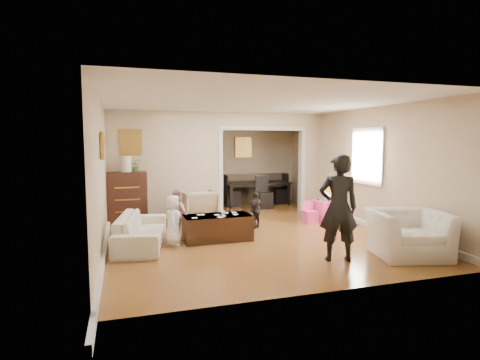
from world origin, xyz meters
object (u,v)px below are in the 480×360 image
object	(u,v)px
table_lamp	(126,164)
child_kneel_b	(178,214)
armchair_back	(199,206)
coffee_cup	(223,213)
cyan_cup	(323,200)
adult_person	(338,208)
child_kneel_a	(173,220)
sofa	(141,230)
armchair_front	(408,234)
coffee_table	(217,228)
child_toddler	(256,210)
dining_table	(256,193)
dresser	(127,198)
play_table	(326,211)

from	to	relation	value
table_lamp	child_kneel_b	distance (m)	2.12
armchair_back	coffee_cup	world-z (taller)	armchair_back
cyan_cup	adult_person	size ratio (longest dim) A/B	0.05
armchair_back	child_kneel_b	xyz separation A→B (m)	(-0.71, -1.54, 0.12)
cyan_cup	child_kneel_a	distance (m)	3.77
armchair_back	cyan_cup	distance (m)	2.92
coffee_cup	cyan_cup	bearing A→B (deg)	19.64
table_lamp	sofa	bearing A→B (deg)	-84.05
child_kneel_a	armchair_back	bearing A→B (deg)	-13.28
armchair_front	coffee_table	size ratio (longest dim) A/B	0.90
armchair_front	table_lamp	world-z (taller)	table_lamp
coffee_cup	cyan_cup	xyz separation A→B (m)	(2.67, 0.95, 0.00)
child_kneel_b	child_kneel_a	bearing A→B (deg)	141.62
table_lamp	child_toddler	world-z (taller)	table_lamp
sofa	dining_table	xyz separation A→B (m)	(3.49, 3.66, 0.06)
adult_person	sofa	bearing A→B (deg)	-16.56
armchair_back	child_toddler	distance (m)	1.51
armchair_back	dresser	bearing A→B (deg)	-9.79
adult_person	dresser	bearing A→B (deg)	-35.28
table_lamp	adult_person	bearing A→B (deg)	-50.64
dining_table	adult_person	distance (m)	5.52
table_lamp	child_kneel_b	world-z (taller)	table_lamp
table_lamp	coffee_table	distance (m)	2.80
armchair_back	table_lamp	bearing A→B (deg)	-9.79
armchair_back	dining_table	world-z (taller)	armchair_back
adult_person	child_kneel_b	world-z (taller)	adult_person
armchair_back	coffee_table	size ratio (longest dim) A/B	0.63
child_kneel_b	child_toddler	distance (m)	1.81
coffee_cup	play_table	distance (m)	2.96
coffee_cup	child_kneel_a	bearing A→B (deg)	-173.99
table_lamp	child_kneel_b	size ratio (longest dim) A/B	0.37
table_lamp	cyan_cup	bearing A→B (deg)	-14.13
table_lamp	coffee_cup	bearing A→B (deg)	-50.25
sofa	armchair_back	distance (m)	2.31
cyan_cup	sofa	bearing A→B (deg)	-168.02
sofa	dining_table	distance (m)	5.06
armchair_back	child_toddler	world-z (taller)	child_toddler
armchair_back	armchair_front	world-z (taller)	armchair_front
cyan_cup	adult_person	world-z (taller)	adult_person
coffee_table	cyan_cup	size ratio (longest dim) A/B	15.85
dresser	sofa	bearing A→B (deg)	-84.05
coffee_table	dining_table	bearing A→B (deg)	60.33
adult_person	child_kneel_a	bearing A→B (deg)	-19.54
armchair_front	child_toddler	distance (m)	3.17
child_kneel_a	child_kneel_b	world-z (taller)	child_kneel_b
armchair_front	child_kneel_b	distance (m)	4.09
cyan_cup	child_toddler	bearing A→B (deg)	-174.96
sofa	coffee_cup	xyz separation A→B (m)	(1.50, -0.07, 0.24)
child_kneel_a	cyan_cup	bearing A→B (deg)	-63.74
play_table	dresser	bearing A→B (deg)	166.78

